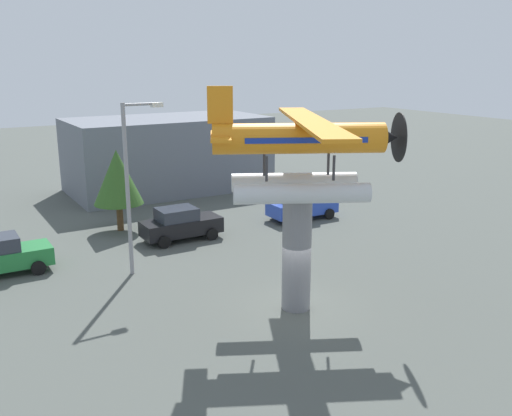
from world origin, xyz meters
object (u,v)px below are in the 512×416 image
object	(u,v)px
streetlight_primary	(131,176)
car_mid_black	(180,224)
car_far_blue	(302,205)
tree_east	(118,177)
display_pedestal	(297,253)
storefront_building	(168,154)
floatplane_monument	(302,152)
car_near_green	(0,256)

from	to	relation	value
streetlight_primary	car_mid_black	bearing A→B (deg)	43.48
car_far_blue	tree_east	distance (m)	10.82
display_pedestal	storefront_building	bearing A→B (deg)	80.15
display_pedestal	car_mid_black	bearing A→B (deg)	92.08
car_mid_black	streetlight_primary	size ratio (longest dim) A/B	0.56
display_pedestal	tree_east	bearing A→B (deg)	100.75
display_pedestal	car_far_blue	distance (m)	12.80
floatplane_monument	car_near_green	distance (m)	14.45
car_far_blue	streetlight_primary	size ratio (longest dim) A/B	0.56
streetlight_primary	storefront_building	distance (m)	17.25
display_pedestal	car_far_blue	world-z (taller)	display_pedestal
storefront_building	streetlight_primary	bearing A→B (deg)	-117.22
display_pedestal	car_near_green	world-z (taller)	display_pedestal
floatplane_monument	car_far_blue	size ratio (longest dim) A/B	2.33
car_near_green	car_far_blue	world-z (taller)	same
display_pedestal	storefront_building	world-z (taller)	storefront_building
display_pedestal	car_mid_black	size ratio (longest dim) A/B	1.05
display_pedestal	car_mid_black	xyz separation A→B (m)	(-0.37, 10.21, -1.33)
display_pedestal	car_mid_black	world-z (taller)	display_pedestal
storefront_building	display_pedestal	bearing A→B (deg)	-99.85
display_pedestal	streetlight_primary	distance (m)	8.16
floatplane_monument	car_mid_black	world-z (taller)	floatplane_monument
floatplane_monument	streetlight_primary	world-z (taller)	floatplane_monument
car_mid_black	storefront_building	size ratio (longest dim) A/B	0.30
floatplane_monument	streetlight_primary	size ratio (longest dim) A/B	1.29
car_mid_black	tree_east	xyz separation A→B (m)	(-2.20, 3.34, 2.15)
car_near_green	storefront_building	size ratio (longest dim) A/B	0.30
display_pedestal	floatplane_monument	size ratio (longest dim) A/B	0.45
tree_east	storefront_building	bearing A→B (deg)	52.89
display_pedestal	streetlight_primary	bearing A→B (deg)	120.85
car_near_green	streetlight_primary	size ratio (longest dim) A/B	0.56
floatplane_monument	car_far_blue	xyz separation A→B (m)	(7.39, 10.34, -5.20)
display_pedestal	car_far_blue	bearing A→B (deg)	53.84
floatplane_monument	car_mid_black	size ratio (longest dim) A/B	2.33
car_near_green	car_far_blue	xyz separation A→B (m)	(16.78, 0.66, 0.00)
streetlight_primary	storefront_building	size ratio (longest dim) A/B	0.55
streetlight_primary	storefront_building	bearing A→B (deg)	62.78
car_far_blue	car_mid_black	bearing A→B (deg)	-179.50
car_far_blue	storefront_building	distance (m)	12.41
streetlight_primary	display_pedestal	bearing A→B (deg)	-59.15
streetlight_primary	tree_east	size ratio (longest dim) A/B	1.66
car_mid_black	tree_east	bearing A→B (deg)	123.38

